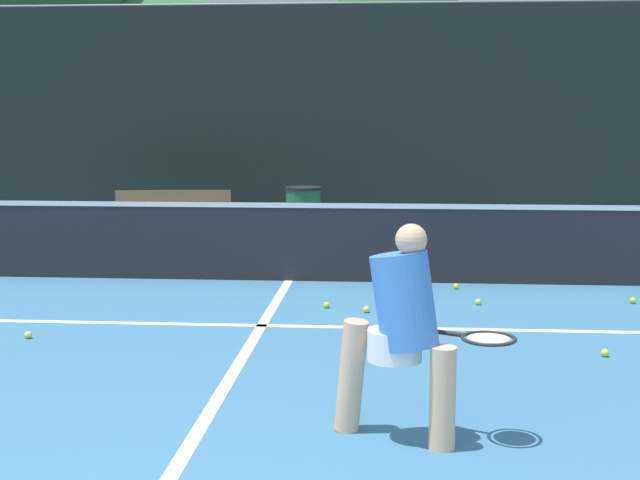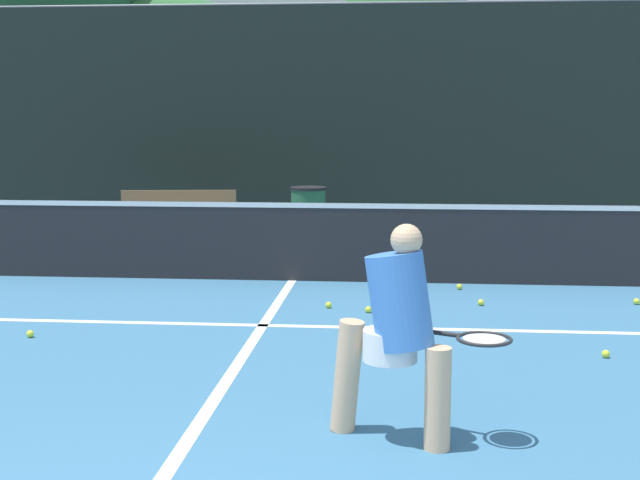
{
  "view_description": "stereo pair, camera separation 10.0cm",
  "coord_description": "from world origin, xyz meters",
  "px_view_note": "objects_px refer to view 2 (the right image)",
  "views": [
    {
      "loc": [
        1.2,
        -2.73,
        2.01
      ],
      "look_at": [
        0.62,
        4.69,
        0.95
      ],
      "focal_mm": 50.0,
      "sensor_mm": 36.0,
      "label": 1
    },
    {
      "loc": [
        1.3,
        -2.72,
        2.01
      ],
      "look_at": [
        0.62,
        4.69,
        0.95
      ],
      "focal_mm": 50.0,
      "sensor_mm": 36.0,
      "label": 2
    }
  ],
  "objects_px": {
    "player_practicing": "(397,327)",
    "courtside_bench": "(178,217)",
    "parked_car": "(579,189)",
    "trash_bin": "(308,219)"
  },
  "relations": [
    {
      "from": "player_practicing",
      "to": "courtside_bench",
      "type": "distance_m",
      "value": 8.42
    },
    {
      "from": "courtside_bench",
      "to": "parked_car",
      "type": "bearing_deg",
      "value": 20.76
    },
    {
      "from": "player_practicing",
      "to": "courtside_bench",
      "type": "bearing_deg",
      "value": 138.58
    },
    {
      "from": "parked_car",
      "to": "player_practicing",
      "type": "bearing_deg",
      "value": -106.09
    },
    {
      "from": "player_practicing",
      "to": "trash_bin",
      "type": "height_order",
      "value": "player_practicing"
    },
    {
      "from": "courtside_bench",
      "to": "parked_car",
      "type": "distance_m",
      "value": 7.51
    },
    {
      "from": "courtside_bench",
      "to": "parked_car",
      "type": "height_order",
      "value": "parked_car"
    },
    {
      "from": "player_practicing",
      "to": "parked_car",
      "type": "distance_m",
      "value": 11.8
    },
    {
      "from": "trash_bin",
      "to": "parked_car",
      "type": "relative_size",
      "value": 0.22
    },
    {
      "from": "courtside_bench",
      "to": "trash_bin",
      "type": "height_order",
      "value": "trash_bin"
    }
  ]
}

